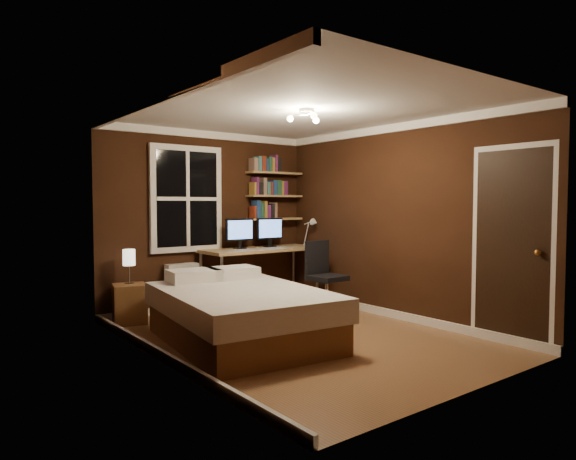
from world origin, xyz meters
TOP-DOWN VIEW (x-y plane):
  - floor at (0.00, 0.00)m, footprint 4.20×4.20m
  - wall_back at (0.00, 2.10)m, footprint 3.20×0.04m
  - wall_left at (-1.60, 0.00)m, footprint 0.04×4.20m
  - wall_right at (1.60, 0.00)m, footprint 0.04×4.20m
  - ceiling at (0.00, 0.00)m, footprint 3.20×4.20m
  - window at (-0.35, 2.06)m, footprint 1.06×0.06m
  - door at (1.59, -1.55)m, footprint 0.03×0.82m
  - door_knob at (1.55, -1.85)m, footprint 0.06×0.06m
  - ceiling_fixture at (0.00, -0.10)m, footprint 0.44×0.44m
  - bookshelf_lower at (1.08, 1.98)m, footprint 0.92×0.22m
  - books_row_lower at (1.08, 1.98)m, footprint 0.42×0.16m
  - bookshelf_middle at (1.08, 1.98)m, footprint 0.92×0.22m
  - books_row_middle at (1.08, 1.98)m, footprint 0.60×0.16m
  - bookshelf_upper at (1.08, 1.98)m, footprint 0.92×0.22m
  - books_row_upper at (1.08, 1.98)m, footprint 0.48×0.16m
  - bed at (-0.62, 0.25)m, footprint 1.75×2.26m
  - nightstand at (-1.26, 1.82)m, footprint 0.47×0.47m
  - bedside_lamp at (-1.26, 1.82)m, footprint 0.15×0.15m
  - radiator at (-0.47, 1.98)m, footprint 0.45×0.16m
  - desk at (0.67, 1.75)m, footprint 1.77×0.66m
  - monitor_left at (0.36, 1.84)m, footprint 0.45×0.12m
  - monitor_right at (0.89, 1.84)m, footprint 0.45×0.12m
  - desk_lamp at (1.46, 1.60)m, footprint 0.14×0.32m
  - office_chair at (1.06, 0.80)m, footprint 0.54×0.54m

SIDE VIEW (x-z plane):
  - floor at x=0.00m, z-range 0.00..0.00m
  - nightstand at x=-1.26m, z-range 0.00..0.49m
  - bed at x=-0.62m, z-range -0.05..0.66m
  - radiator at x=-0.47m, z-range 0.00..0.67m
  - office_chair at x=1.06m, z-range -0.12..0.86m
  - bedside_lamp at x=-1.26m, z-range 0.49..0.92m
  - desk at x=0.67m, z-range 0.36..1.20m
  - door_knob at x=1.55m, z-range 0.97..1.03m
  - door at x=1.59m, z-range 0.00..2.05m
  - monitor_left at x=0.36m, z-range 0.84..1.27m
  - monitor_right at x=0.89m, z-range 0.84..1.27m
  - desk_lamp at x=1.46m, z-range 0.84..1.28m
  - wall_back at x=0.00m, z-range 0.00..2.50m
  - wall_left at x=-1.60m, z-range 0.00..2.50m
  - wall_right at x=1.60m, z-range 0.00..2.50m
  - bookshelf_lower at x=1.08m, z-range 1.24..1.26m
  - books_row_lower at x=1.08m, z-range 1.26..1.49m
  - window at x=-0.35m, z-range 0.82..2.28m
  - bookshelf_middle at x=1.08m, z-range 1.59..1.61m
  - books_row_middle at x=1.08m, z-range 1.61..1.84m
  - bookshelf_upper at x=1.08m, z-range 1.94..1.96m
  - books_row_upper at x=1.08m, z-range 1.96..2.20m
  - ceiling_fixture at x=0.00m, z-range 2.31..2.49m
  - ceiling at x=0.00m, z-range 2.49..2.51m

